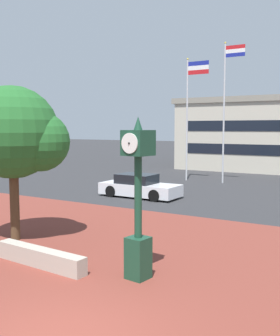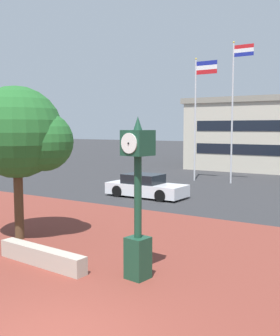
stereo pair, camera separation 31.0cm
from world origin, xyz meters
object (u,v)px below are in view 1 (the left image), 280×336
(street_clock, at_px, (138,201))
(flagpole_primary, at_px, (189,109))
(plaza_tree, at_px, (18,135))
(car_street_mid, at_px, (139,187))
(flagpole_secondary, at_px, (226,104))

(street_clock, distance_m, flagpole_primary, 20.02)
(plaza_tree, relative_size, car_street_mid, 1.17)
(flagpole_primary, bearing_deg, flagpole_secondary, 0.00)
(plaza_tree, xyz_separation_m, flagpole_secondary, (1.17, 17.51, 1.84))
(car_street_mid, bearing_deg, flagpole_primary, -175.38)
(street_clock, relative_size, plaza_tree, 0.79)
(plaza_tree, distance_m, car_street_mid, 10.08)
(street_clock, xyz_separation_m, car_street_mid, (-6.34, 10.58, -1.45))
(plaza_tree, height_order, car_street_mid, plaza_tree)
(plaza_tree, height_order, flagpole_secondary, flagpole_secondary)
(car_street_mid, relative_size, flagpole_secondary, 0.47)
(street_clock, distance_m, plaza_tree, 5.68)
(car_street_mid, bearing_deg, flagpole_secondary, 165.48)
(plaza_tree, distance_m, flagpole_secondary, 17.64)
(flagpole_primary, relative_size, flagpole_secondary, 0.91)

